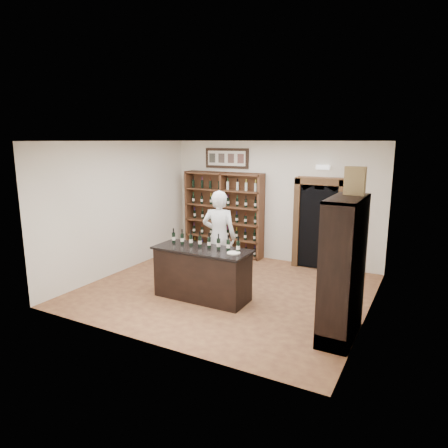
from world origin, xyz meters
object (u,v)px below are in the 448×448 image
at_px(tasting_counter, 202,274).
at_px(wine_crate, 355,181).
at_px(wine_shelf, 224,214).
at_px(shopkeeper, 219,237).
at_px(counter_bottle_0, 174,238).
at_px(side_cabinet, 344,291).

bearing_deg(tasting_counter, wine_crate, -0.42).
bearing_deg(wine_shelf, shopkeeper, -64.51).
xyz_separation_m(wine_shelf, wine_crate, (3.83, -2.95, 1.31)).
distance_m(wine_shelf, counter_bottle_0, 2.87).
distance_m(counter_bottle_0, shopkeeper, 1.03).
bearing_deg(tasting_counter, side_cabinet, -6.28).
xyz_separation_m(wine_shelf, shopkeeper, (0.95, -1.99, -0.10)).
bearing_deg(shopkeeper, counter_bottle_0, 42.53).
bearing_deg(counter_bottle_0, shopkeeper, 56.28).
xyz_separation_m(wine_shelf, side_cabinet, (3.82, -3.23, -0.35)).
height_order(side_cabinet, shopkeeper, side_cabinet).
relative_size(tasting_counter, counter_bottle_0, 6.27).
relative_size(wine_shelf, wine_crate, 5.12).
xyz_separation_m(counter_bottle_0, side_cabinet, (3.44, -0.39, -0.35)).
height_order(counter_bottle_0, side_cabinet, side_cabinet).
distance_m(tasting_counter, wine_crate, 3.34).
distance_m(wine_shelf, tasting_counter, 3.19).
relative_size(counter_bottle_0, shopkeeper, 0.15).
bearing_deg(tasting_counter, counter_bottle_0, 172.81).
relative_size(tasting_counter, shopkeeper, 0.94).
bearing_deg(counter_bottle_0, wine_shelf, 97.62).
bearing_deg(wine_shelf, side_cabinet, -40.21).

